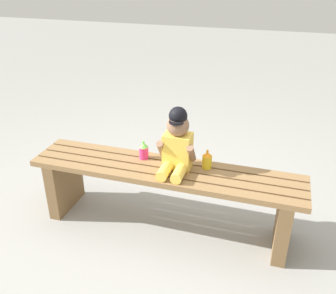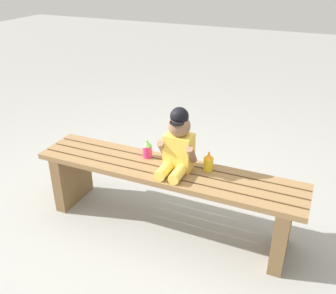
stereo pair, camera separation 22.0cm
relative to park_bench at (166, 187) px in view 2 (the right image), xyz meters
name	(u,v)px [view 2 (the right image)]	position (x,y,z in m)	size (l,w,h in m)	color
ground_plane	(166,224)	(0.00, 0.00, -0.31)	(16.00, 16.00, 0.00)	#999993
park_bench	(166,187)	(0.00, 0.00, 0.00)	(1.74, 0.35, 0.45)	olive
child_figure	(178,144)	(0.07, 0.02, 0.32)	(0.23, 0.27, 0.40)	#F2C64C
sippy_cup_left	(147,149)	(-0.17, 0.08, 0.20)	(0.06, 0.06, 0.12)	#E5337F
sippy_cup_right	(208,162)	(0.25, 0.08, 0.20)	(0.06, 0.06, 0.12)	yellow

